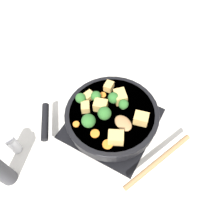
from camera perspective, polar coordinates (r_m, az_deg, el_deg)
ground_plane at (r=0.83m, az=0.00°, el=-2.96°), size 2.40×2.40×0.00m
front_burner_grate at (r=0.82m, az=0.00°, el=-2.55°), size 0.31×0.31×0.03m
skillet_pan at (r=0.78m, az=-0.13°, el=-0.94°), size 0.37×0.41×0.05m
wooden_spoon at (r=0.70m, az=8.18°, el=-8.48°), size 0.25×0.25×0.02m
tofu_cube_center_large at (r=0.75m, az=-3.01°, el=1.73°), size 0.05×0.05×0.04m
tofu_cube_near_handle at (r=0.73m, az=7.58°, el=-1.73°), size 0.05×0.05×0.04m
tofu_cube_east_chunk at (r=0.79m, az=-6.13°, el=4.12°), size 0.04×0.04×0.03m
tofu_cube_west_chunk at (r=0.69m, az=1.03°, el=-6.71°), size 0.06×0.06×0.04m
tofu_cube_back_piece at (r=0.76m, az=-6.94°, el=1.29°), size 0.05×0.04×0.03m
tofu_cube_front_piece at (r=0.77m, az=2.40°, el=3.92°), size 0.06×0.06×0.04m
tofu_cube_mid_small at (r=0.81m, az=-0.83°, el=6.71°), size 0.04×0.03×0.03m
broccoli_floret_near_spoon at (r=0.71m, az=-6.15°, el=-2.31°), size 0.05×0.05×0.05m
broccoli_floret_center_top at (r=0.72m, az=-1.98°, el=-0.35°), size 0.05×0.05×0.05m
broccoli_floret_east_rim at (r=0.77m, az=-8.19°, el=3.56°), size 0.04×0.04×0.04m
broccoli_floret_west_rim at (r=0.76m, az=0.40°, el=3.69°), size 0.04×0.04×0.05m
broccoli_floret_north_edge at (r=0.75m, az=3.00°, el=2.01°), size 0.04×0.04×0.04m
broccoli_floret_south_cluster at (r=0.77m, az=-4.22°, el=4.13°), size 0.04×0.04×0.04m
carrot_slice_orange_thin at (r=0.74m, az=-9.35°, el=-3.17°), size 0.02×0.02×0.01m
carrot_slice_near_center at (r=0.72m, az=-4.47°, el=-5.65°), size 0.03×0.03×0.01m
carrot_slice_edge_slice at (r=0.70m, az=-1.15°, el=-8.45°), size 0.03×0.03×0.01m
carrot_slice_under_broccoli at (r=0.80m, az=-2.45°, el=4.45°), size 0.02×0.02×0.01m
salt_shaker at (r=0.82m, az=-24.47°, el=-7.70°), size 0.04×0.04×0.09m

